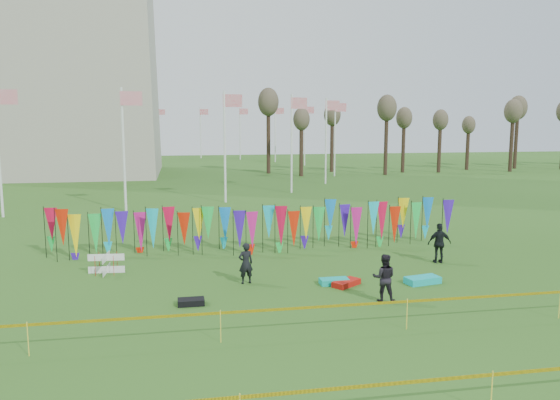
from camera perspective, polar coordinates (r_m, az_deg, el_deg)
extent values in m
plane|color=#285016|center=(16.94, 0.91, -12.00)|extent=(160.00, 160.00, 0.00)
cylinder|color=silver|center=(65.87, 4.82, 6.60)|extent=(0.16, 0.16, 8.00)
plane|color=red|center=(66.02, 5.36, 9.46)|extent=(1.40, 0.00, 1.40)
cylinder|color=silver|center=(72.68, 2.59, 6.77)|extent=(0.16, 0.16, 8.00)
plane|color=red|center=(72.80, 3.08, 9.37)|extent=(1.40, 0.00, 1.40)
cylinder|color=silver|center=(78.75, -0.51, 6.90)|extent=(0.16, 0.16, 8.00)
plane|color=red|center=(78.85, -0.07, 9.30)|extent=(1.40, 0.00, 1.40)
cylinder|color=silver|center=(83.88, -4.20, 6.96)|extent=(0.16, 0.16, 8.00)
plane|color=red|center=(83.94, -3.81, 9.21)|extent=(1.40, 0.00, 1.40)
cylinder|color=silver|center=(87.91, -8.30, 6.95)|extent=(0.16, 0.16, 8.00)
plane|color=red|center=(87.93, -7.95, 9.11)|extent=(1.40, 0.00, 1.40)
cylinder|color=silver|center=(90.73, -12.66, 6.88)|extent=(0.16, 0.16, 8.00)
plane|color=red|center=(90.70, -12.34, 8.97)|extent=(1.40, 0.00, 1.40)
cylinder|color=silver|center=(92.26, -17.17, 6.73)|extent=(0.16, 0.16, 8.00)
plane|color=red|center=(92.18, -16.88, 8.79)|extent=(1.40, 0.00, 1.40)
cylinder|color=silver|center=(92.46, -21.73, 6.52)|extent=(0.16, 0.16, 8.00)
plane|color=red|center=(92.33, -21.47, 8.58)|extent=(1.40, 0.00, 1.40)
cylinder|color=silver|center=(91.32, -26.25, 6.24)|extent=(0.16, 0.16, 8.00)
plane|color=red|center=(91.15, -26.02, 8.33)|extent=(1.40, 0.00, 1.40)
plane|color=red|center=(37.08, -26.80, 9.60)|extent=(1.40, 0.00, 1.40)
cylinder|color=silver|center=(36.78, -16.02, 5.03)|extent=(0.16, 0.16, 8.00)
plane|color=red|center=(36.70, -15.29, 10.21)|extent=(1.40, 0.00, 1.40)
cylinder|color=silver|center=(39.51, -5.79, 5.51)|extent=(0.16, 0.16, 8.00)
plane|color=red|center=(39.54, -4.98, 10.30)|extent=(1.40, 0.00, 1.40)
cylinder|color=silver|center=(44.72, 1.22, 5.86)|extent=(0.16, 0.16, 8.00)
plane|color=red|center=(44.83, 2.00, 10.08)|extent=(1.40, 0.00, 1.40)
cylinder|color=silver|center=(51.39, 4.82, 6.14)|extent=(0.16, 0.16, 8.00)
plane|color=red|center=(51.53, 5.52, 9.81)|extent=(1.40, 0.00, 1.40)
cylinder|color=silver|center=(58.64, 5.76, 6.39)|extent=(0.16, 0.16, 8.00)
plane|color=red|center=(58.79, 6.37, 9.60)|extent=(1.40, 0.00, 1.40)
cylinder|color=black|center=(25.28, -23.62, -3.45)|extent=(0.03, 0.03, 2.08)
cone|color=red|center=(25.18, -23.02, -3.08)|extent=(0.64, 0.64, 1.60)
cylinder|color=black|center=(25.14, -22.24, -3.43)|extent=(0.03, 0.03, 2.08)
cone|color=red|center=(25.05, -21.63, -3.06)|extent=(0.64, 0.64, 1.60)
cylinder|color=black|center=(25.01, -20.85, -3.41)|extent=(0.03, 0.03, 2.08)
cone|color=yellow|center=(24.93, -20.23, -3.04)|extent=(0.64, 0.64, 1.60)
cylinder|color=black|center=(24.91, -19.44, -3.39)|extent=(0.03, 0.03, 2.08)
cone|color=green|center=(24.83, -18.82, -3.01)|extent=(0.64, 0.64, 1.60)
cylinder|color=black|center=(24.81, -18.03, -3.37)|extent=(0.03, 0.03, 2.08)
cone|color=#0D7CE5|center=(24.74, -17.40, -2.99)|extent=(0.64, 0.64, 1.60)
cylinder|color=black|center=(24.73, -16.60, -3.34)|extent=(0.03, 0.03, 2.08)
cone|color=#3C14B3|center=(24.67, -15.97, -2.96)|extent=(0.64, 0.64, 1.60)
cylinder|color=black|center=(24.67, -15.16, -3.31)|extent=(0.03, 0.03, 2.08)
cone|color=#CB167B|center=(24.62, -14.53, -2.93)|extent=(0.64, 0.64, 1.60)
cylinder|color=black|center=(24.62, -13.72, -3.28)|extent=(0.03, 0.03, 2.08)
cone|color=#0EB9D5|center=(24.58, -13.08, -2.90)|extent=(0.64, 0.64, 1.60)
cylinder|color=black|center=(24.59, -12.28, -3.25)|extent=(0.03, 0.03, 2.08)
cone|color=red|center=(24.55, -11.64, -2.86)|extent=(0.64, 0.64, 1.60)
cylinder|color=black|center=(24.58, -10.83, -3.21)|extent=(0.03, 0.03, 2.08)
cone|color=red|center=(24.54, -10.19, -2.83)|extent=(0.64, 0.64, 1.60)
cylinder|color=black|center=(24.58, -9.38, -3.18)|extent=(0.03, 0.03, 2.08)
cone|color=yellow|center=(24.55, -8.74, -2.79)|extent=(0.64, 0.64, 1.60)
cylinder|color=black|center=(24.59, -7.93, -3.14)|extent=(0.03, 0.03, 2.08)
cone|color=green|center=(24.57, -7.29, -2.75)|extent=(0.64, 0.64, 1.60)
cylinder|color=black|center=(24.62, -6.49, -3.10)|extent=(0.03, 0.03, 2.08)
cone|color=#0D7CE5|center=(24.61, -5.84, -2.71)|extent=(0.64, 0.64, 1.60)
cylinder|color=black|center=(24.67, -5.05, -3.05)|extent=(0.03, 0.03, 2.08)
cone|color=#3C14B3|center=(24.66, -4.40, -2.66)|extent=(0.64, 0.64, 1.60)
cylinder|color=black|center=(24.73, -3.61, -3.01)|extent=(0.03, 0.03, 2.08)
cone|color=#CB167B|center=(24.73, -2.97, -2.62)|extent=(0.64, 0.64, 1.60)
cylinder|color=black|center=(24.81, -2.19, -2.96)|extent=(0.03, 0.03, 2.08)
cone|color=#0EB9D5|center=(24.82, -1.55, -2.57)|extent=(0.64, 0.64, 1.60)
cylinder|color=black|center=(24.90, -0.77, -2.91)|extent=(0.03, 0.03, 2.08)
cone|color=red|center=(24.92, -0.14, -2.53)|extent=(0.64, 0.64, 1.60)
cylinder|color=black|center=(25.01, 0.63, -2.87)|extent=(0.03, 0.03, 2.08)
cone|color=red|center=(25.03, 1.26, -2.48)|extent=(0.64, 0.64, 1.60)
cylinder|color=black|center=(25.13, 2.02, -2.82)|extent=(0.03, 0.03, 2.08)
cone|color=yellow|center=(25.16, 2.65, -2.43)|extent=(0.64, 0.64, 1.60)
cylinder|color=black|center=(25.27, 3.40, -2.76)|extent=(0.03, 0.03, 2.08)
cone|color=green|center=(25.30, 4.02, -2.38)|extent=(0.64, 0.64, 1.60)
cylinder|color=black|center=(25.42, 4.76, -2.71)|extent=(0.03, 0.03, 2.08)
cone|color=#0D7CE5|center=(25.46, 5.38, -2.33)|extent=(0.64, 0.64, 1.60)
cylinder|color=black|center=(25.59, 6.11, -2.66)|extent=(0.03, 0.03, 2.08)
cone|color=#3C14B3|center=(25.63, 6.71, -2.28)|extent=(0.64, 0.64, 1.60)
cylinder|color=black|center=(25.76, 7.43, -2.60)|extent=(0.03, 0.03, 2.08)
cone|color=#CB167B|center=(25.82, 8.03, -2.23)|extent=(0.64, 0.64, 1.60)
cylinder|color=black|center=(25.96, 8.74, -2.55)|extent=(0.03, 0.03, 2.08)
cone|color=#0EB9D5|center=(26.02, 9.33, -2.18)|extent=(0.64, 0.64, 1.60)
cylinder|color=black|center=(26.16, 10.03, -2.50)|extent=(0.03, 0.03, 2.08)
cone|color=red|center=(26.23, 10.61, -2.12)|extent=(0.64, 0.64, 1.60)
cylinder|color=black|center=(26.38, 11.29, -2.44)|extent=(0.03, 0.03, 2.08)
cone|color=red|center=(26.46, 11.87, -2.07)|extent=(0.64, 0.64, 1.60)
cylinder|color=black|center=(26.62, 12.54, -2.38)|extent=(0.03, 0.03, 2.08)
cone|color=yellow|center=(26.70, 13.10, -2.02)|extent=(0.64, 0.64, 1.60)
cylinder|color=black|center=(26.86, 13.76, -2.33)|extent=(0.03, 0.03, 2.08)
cone|color=green|center=(26.95, 14.31, -1.97)|extent=(0.64, 0.64, 1.60)
cylinder|color=black|center=(27.12, 14.96, -2.27)|extent=(0.03, 0.03, 2.08)
cone|color=#0D7CE5|center=(27.21, 15.50, -1.91)|extent=(0.64, 0.64, 1.60)
cylinder|color=black|center=(27.39, 16.13, -2.22)|extent=(0.03, 0.03, 2.08)
cone|color=#3C14B3|center=(27.48, 16.67, -1.86)|extent=(0.64, 0.64, 1.60)
cube|color=yellow|center=(15.14, 2.15, -11.22)|extent=(26.00, 0.01, 0.08)
cylinder|color=yellow|center=(15.45, -24.87, -13.05)|extent=(0.02, 0.02, 0.90)
cylinder|color=yellow|center=(14.99, -5.54, -12.96)|extent=(0.02, 0.02, 0.90)
cylinder|color=yellow|center=(16.14, 12.82, -11.56)|extent=(0.02, 0.02, 0.90)
cube|color=yellow|center=(11.10, 7.47, -18.84)|extent=(26.00, 0.01, 0.08)
cylinder|color=yellow|center=(12.44, 21.43, -18.16)|extent=(0.02, 0.02, 0.90)
cylinder|color=#3D291E|center=(60.34, -1.59, 5.72)|extent=(0.44, 0.44, 6.40)
ellipsoid|color=brown|center=(60.28, -1.60, 8.91)|extent=(1.92, 1.92, 2.56)
cylinder|color=#3D291E|center=(61.07, 2.14, 5.75)|extent=(0.44, 0.44, 6.40)
ellipsoid|color=brown|center=(61.01, 2.16, 8.90)|extent=(1.92, 1.92, 2.56)
cylinder|color=#3D291E|center=(62.05, 5.77, 5.75)|extent=(0.44, 0.44, 6.40)
ellipsoid|color=brown|center=(62.00, 5.82, 8.85)|extent=(1.92, 1.92, 2.56)
cylinder|color=#3D291E|center=(63.27, 9.27, 5.73)|extent=(0.44, 0.44, 6.40)
ellipsoid|color=brown|center=(63.22, 9.34, 8.78)|extent=(1.92, 1.92, 2.56)
cylinder|color=#3D291E|center=(64.71, 12.63, 5.69)|extent=(0.44, 0.44, 6.40)
ellipsoid|color=brown|center=(64.66, 12.72, 8.67)|extent=(1.92, 1.92, 2.56)
cylinder|color=#3D291E|center=(66.36, 15.83, 5.64)|extent=(0.44, 0.44, 6.40)
ellipsoid|color=brown|center=(66.31, 15.94, 8.54)|extent=(1.92, 1.92, 2.56)
cylinder|color=#3D291E|center=(68.21, 18.86, 5.57)|extent=(0.44, 0.44, 6.40)
ellipsoid|color=brown|center=(68.16, 19.00, 8.39)|extent=(1.92, 1.92, 2.56)
cylinder|color=#3D291E|center=(70.24, 21.73, 5.50)|extent=(0.44, 0.44, 6.40)
ellipsoid|color=brown|center=(70.19, 21.88, 8.23)|extent=(1.92, 1.92, 2.56)
cylinder|color=#3D291E|center=(72.43, 24.43, 5.41)|extent=(0.44, 0.44, 6.40)
ellipsoid|color=brown|center=(72.39, 24.59, 8.06)|extent=(1.92, 1.92, 2.56)
cylinder|color=#3D291E|center=(74.77, 26.96, 5.32)|extent=(0.44, 0.44, 6.40)
ellipsoid|color=brown|center=(74.73, 27.13, 7.89)|extent=(1.92, 1.92, 2.56)
cylinder|color=#B60D0E|center=(22.03, -18.70, -6.57)|extent=(0.02, 0.02, 0.78)
cylinder|color=#B60D0E|center=(21.94, -16.91, -6.55)|extent=(0.02, 0.02, 0.78)
cylinder|color=#B60D0E|center=(22.69, -18.45, -6.13)|extent=(0.02, 0.02, 0.78)
cylinder|color=#B60D0E|center=(22.60, -16.72, -6.11)|extent=(0.02, 0.02, 0.78)
imported|color=black|center=(19.94, -3.60, -6.61)|extent=(0.63, 0.51, 1.51)
imported|color=black|center=(18.30, 10.82, -7.99)|extent=(0.88, 0.70, 1.58)
imported|color=black|center=(23.67, 16.32, -4.35)|extent=(1.03, 0.66, 1.67)
cube|color=#0CB6A6|center=(20.08, 5.68, -8.46)|extent=(1.05, 0.53, 0.21)
cube|color=red|center=(19.95, 6.94, -8.60)|extent=(1.19, 1.06, 0.20)
cube|color=black|center=(18.08, -9.28, -10.46)|extent=(0.86, 0.50, 0.20)
cube|color=#0DBDBE|center=(20.75, 14.67, -8.10)|extent=(1.36, 0.84, 0.24)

